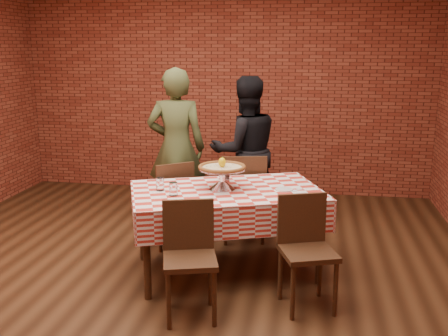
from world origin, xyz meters
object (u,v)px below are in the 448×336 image
(table, at_px, (226,231))
(chair_far_right, at_px, (243,196))
(water_glass_right, at_px, (160,184))
(diner_black, at_px, (245,151))
(pizza, at_px, (222,168))
(chair_near_right, at_px, (308,255))
(diner_olive, at_px, (176,148))
(condiment_caddy, at_px, (225,174))
(pizza_stand, at_px, (222,179))
(chair_far_left, at_px, (169,202))
(chair_near_left, at_px, (190,263))
(water_glass_left, at_px, (173,189))

(table, relative_size, chair_far_right, 1.74)
(water_glass_right, xyz_separation_m, diner_black, (0.55, 1.50, 0.01))
(pizza, distance_m, chair_near_right, 1.09)
(chair_near_right, relative_size, diner_olive, 0.49)
(condiment_caddy, height_order, diner_olive, diner_olive)
(chair_near_right, bearing_deg, chair_far_right, 96.39)
(diner_black, bearing_deg, water_glass_right, 46.27)
(table, bearing_deg, pizza_stand, 155.68)
(pizza_stand, bearing_deg, table, -24.32)
(pizza_stand, bearing_deg, diner_olive, 121.53)
(condiment_caddy, height_order, chair_near_right, condiment_caddy)
(table, height_order, chair_near_right, chair_near_right)
(pizza_stand, xyz_separation_m, chair_far_left, (-0.64, 0.54, -0.41))
(table, height_order, diner_olive, diner_olive)
(water_glass_right, relative_size, chair_near_left, 0.13)
(water_glass_left, xyz_separation_m, chair_far_right, (0.44, 1.09, -0.35))
(pizza_stand, bearing_deg, water_glass_right, -165.06)
(water_glass_left, height_order, chair_near_left, water_glass_left)
(pizza_stand, distance_m, pizza, 0.10)
(pizza, bearing_deg, chair_near_right, -37.51)
(pizza, xyz_separation_m, chair_far_right, (0.08, 0.82, -0.49))
(condiment_caddy, relative_size, chair_far_left, 0.16)
(pizza_stand, distance_m, chair_near_right, 1.04)
(chair_far_left, distance_m, diner_black, 1.13)
(pizza, xyz_separation_m, water_glass_right, (-0.52, -0.14, -0.13))
(pizza_stand, relative_size, diner_black, 0.25)
(chair_far_right, xyz_separation_m, diner_black, (-0.04, 0.55, 0.37))
(water_glass_right, height_order, chair_near_right, water_glass_right)
(diner_olive, bearing_deg, chair_near_left, 99.40)
(pizza, distance_m, water_glass_right, 0.55)
(condiment_caddy, relative_size, chair_near_left, 0.16)
(diner_black, bearing_deg, table, 66.82)
(pizza, relative_size, diner_olive, 0.24)
(pizza_stand, distance_m, water_glass_right, 0.54)
(pizza, height_order, water_glass_right, pizza)
(chair_near_left, bearing_deg, chair_near_right, 2.41)
(chair_near_right, xyz_separation_m, chair_far_left, (-1.40, 1.13, 0.00))
(chair_far_left, xyz_separation_m, diner_olive, (-0.07, 0.61, 0.44))
(water_glass_left, relative_size, chair_far_right, 0.12)
(water_glass_left, bearing_deg, condiment_caddy, 57.26)
(table, distance_m, chair_far_right, 0.84)
(chair_far_left, relative_size, diner_olive, 0.50)
(pizza_stand, bearing_deg, chair_far_left, 139.53)
(water_glass_right, xyz_separation_m, diner_olive, (-0.19, 1.29, 0.06))
(table, xyz_separation_m, chair_far_right, (0.03, 0.84, 0.08))
(pizza_stand, relative_size, water_glass_right, 3.67)
(diner_black, bearing_deg, pizza, 65.06)
(pizza, xyz_separation_m, diner_olive, (-0.71, 1.16, -0.07))
(pizza_stand, relative_size, chair_far_left, 0.47)
(chair_near_left, height_order, chair_near_right, chair_near_right)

